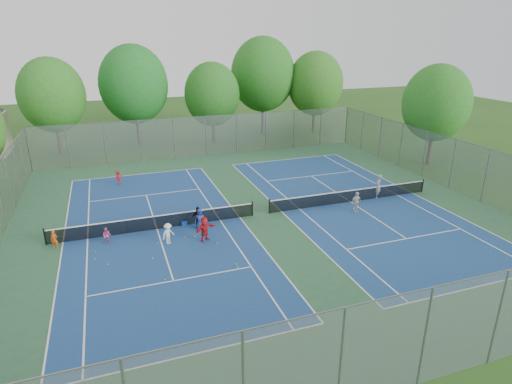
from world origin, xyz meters
TOP-DOWN VIEW (x-y plane):
  - ground at (0.00, 0.00)m, footprint 120.00×120.00m
  - court_pad at (0.00, 0.00)m, footprint 32.00×32.00m
  - court_left at (-7.00, 0.00)m, footprint 10.97×23.77m
  - court_right at (7.00, 0.00)m, footprint 10.97×23.77m
  - net_left at (-7.00, 0.00)m, footprint 12.87×0.10m
  - net_right at (7.00, 0.00)m, footprint 12.87×0.10m
  - fence_north at (0.00, 16.00)m, footprint 32.00×0.10m
  - fence_south at (0.00, -16.00)m, footprint 32.00×0.10m
  - fence_east at (16.00, 0.00)m, footprint 0.10×32.00m
  - tree_nw at (-14.00, 22.00)m, footprint 6.40×6.40m
  - tree_nl at (-6.00, 23.00)m, footprint 7.20×7.20m
  - tree_nc at (2.00, 21.00)m, footprint 6.00×6.00m
  - tree_nr at (9.00, 24.00)m, footprint 7.60×7.60m
  - tree_ne at (15.00, 22.00)m, footprint 6.60×6.60m
  - tree_side_e at (19.00, 6.00)m, footprint 6.00×6.00m
  - ball_crate at (-5.29, 0.05)m, footprint 0.44×0.44m
  - ball_hopper at (-4.34, 0.50)m, footprint 0.31×0.31m
  - student_a at (-12.83, -0.60)m, footprint 0.45×0.36m
  - student_b at (-9.98, -0.97)m, footprint 0.56×0.49m
  - student_c at (-6.59, -2.23)m, footprint 0.96×0.85m
  - student_d at (-4.47, -0.60)m, footprint 0.88×0.47m
  - student_e at (-4.40, -0.89)m, footprint 0.70×0.49m
  - student_f at (-4.49, -2.57)m, footprint 1.49×1.05m
  - child_far_baseline at (-8.82, 9.80)m, footprint 0.85×0.66m
  - instructor at (9.33, 0.09)m, footprint 0.80×0.76m
  - teen_court_b at (6.35, -1.74)m, footprint 0.92×0.53m
  - tennis_ball_0 at (-3.92, -3.22)m, footprint 0.07×0.07m
  - tennis_ball_1 at (-3.59, -6.24)m, footprint 0.07×0.07m
  - tennis_ball_2 at (-7.22, -2.04)m, footprint 0.07×0.07m
  - tennis_ball_3 at (-3.57, -5.93)m, footprint 0.07×0.07m
  - tennis_ball_4 at (-10.71, -2.84)m, footprint 0.07×0.07m
  - tennis_ball_5 at (-7.40, -6.21)m, footprint 0.07×0.07m
  - tennis_ball_6 at (-10.67, -1.94)m, footprint 0.07×0.07m
  - tennis_ball_7 at (-7.71, -3.79)m, footprint 0.07×0.07m
  - tennis_ball_8 at (-5.52, -1.80)m, footprint 0.07×0.07m
  - tennis_ball_9 at (-4.95, -1.89)m, footprint 0.07×0.07m
  - tennis_ball_10 at (-10.06, -3.65)m, footprint 0.07×0.07m

SIDE VIEW (x-z plane):
  - ground at x=0.00m, z-range 0.00..0.00m
  - court_pad at x=0.00m, z-range 0.00..0.01m
  - court_left at x=-7.00m, z-range 0.01..0.02m
  - court_right at x=7.00m, z-range 0.01..0.02m
  - tennis_ball_0 at x=-3.92m, z-range 0.00..0.07m
  - tennis_ball_1 at x=-3.59m, z-range 0.00..0.07m
  - tennis_ball_2 at x=-7.22m, z-range 0.00..0.07m
  - tennis_ball_3 at x=-3.57m, z-range 0.00..0.07m
  - tennis_ball_4 at x=-10.71m, z-range 0.00..0.07m
  - tennis_ball_5 at x=-7.40m, z-range 0.00..0.07m
  - tennis_ball_6 at x=-10.67m, z-range 0.00..0.07m
  - tennis_ball_7 at x=-7.71m, z-range 0.00..0.07m
  - tennis_ball_8 at x=-5.52m, z-range 0.00..0.07m
  - tennis_ball_9 at x=-4.95m, z-range 0.00..0.07m
  - tennis_ball_10 at x=-10.06m, z-range 0.00..0.07m
  - ball_crate at x=-5.29m, z-range 0.00..0.30m
  - ball_hopper at x=-4.34m, z-range 0.00..0.48m
  - net_left at x=-7.00m, z-range 0.00..0.91m
  - net_right at x=7.00m, z-range 0.00..0.91m
  - student_b at x=-9.98m, z-range 0.00..0.99m
  - student_a at x=-12.83m, z-range 0.00..1.09m
  - child_far_baseline at x=-8.82m, z-range 0.00..1.17m
  - student_c at x=-6.59m, z-range 0.00..1.30m
  - student_e at x=-4.40m, z-range 0.00..1.36m
  - student_d at x=-4.47m, z-range 0.00..1.42m
  - teen_court_b at x=6.35m, z-range 0.00..1.47m
  - student_f at x=-4.49m, z-range 0.00..1.55m
  - instructor at x=9.33m, z-range 0.00..1.83m
  - fence_north at x=0.00m, z-range 0.00..4.00m
  - fence_south at x=0.00m, z-range 0.00..4.00m
  - fence_east at x=16.00m, z-range 0.00..4.00m
  - tree_nc at x=2.00m, z-range 0.97..9.82m
  - tree_side_e at x=19.00m, z-range 1.14..10.34m
  - tree_nw at x=-14.00m, z-range 1.10..10.68m
  - tree_ne at x=15.00m, z-range 1.08..10.85m
  - tree_nl at x=-6.00m, z-range 1.20..11.89m
  - tree_nr at x=9.00m, z-range 1.33..12.75m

